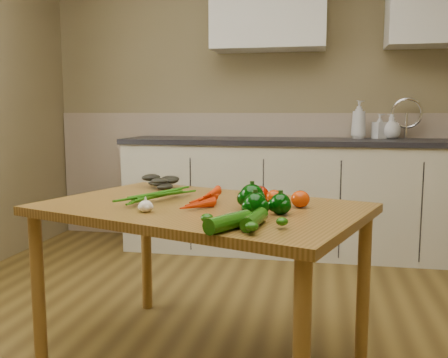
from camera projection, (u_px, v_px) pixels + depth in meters
name	position (u px, v px, depth m)	size (l,w,h in m)	color
room	(234.00, 76.00, 1.92)	(4.04, 5.04, 2.64)	brown
counter_run	(304.00, 195.00, 3.95)	(2.84, 0.64, 1.14)	beige
upper_cabinets	(349.00, 1.00, 3.82)	(2.15, 0.35, 0.70)	silver
table	(201.00, 223.00, 2.15)	(1.54, 1.24, 0.71)	olive
soap_bottle_a	(359.00, 120.00, 3.92)	(0.11, 0.12, 0.30)	silver
soap_bottle_b	(380.00, 126.00, 3.92)	(0.09, 0.09, 0.19)	silver
soap_bottle_c	(391.00, 127.00, 3.91)	(0.15, 0.15, 0.19)	silver
carrot_bunch	(190.00, 197.00, 2.13)	(0.25, 0.19, 0.07)	red
leafy_greens	(161.00, 179.00, 2.61)	(0.19, 0.17, 0.10)	black
garlic_bulb	(146.00, 206.00, 1.98)	(0.06, 0.06, 0.05)	white
pepper_a	(252.00, 197.00, 2.04)	(0.10, 0.10, 0.10)	#023003
pepper_b	(280.00, 204.00, 1.93)	(0.08, 0.08, 0.08)	#023003
pepper_c	(255.00, 205.00, 1.89)	(0.09, 0.09, 0.09)	#023003
tomato_a	(260.00, 195.00, 2.17)	(0.08, 0.08, 0.08)	#881302
tomato_b	(274.00, 197.00, 2.13)	(0.07, 0.07, 0.07)	#C43704
tomato_c	(300.00, 199.00, 2.07)	(0.08, 0.08, 0.07)	#C43704
zucchini_a	(255.00, 220.00, 1.72)	(0.05, 0.05, 0.19)	#144707
zucchini_b	(229.00, 222.00, 1.67)	(0.06, 0.06, 0.20)	#144707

